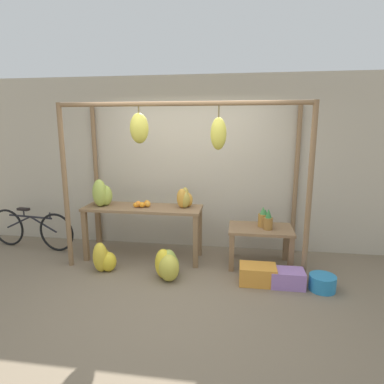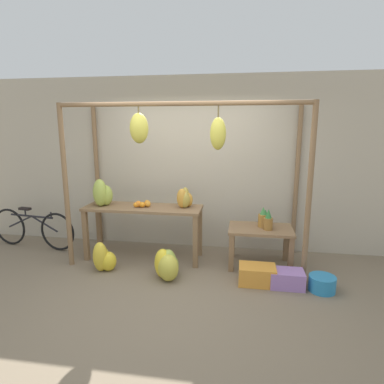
{
  "view_description": "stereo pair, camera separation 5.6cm",
  "coord_description": "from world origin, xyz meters",
  "views": [
    {
      "loc": [
        0.76,
        -3.6,
        2.01
      ],
      "look_at": [
        0.09,
        0.94,
        1.07
      ],
      "focal_mm": 30.0,
      "sensor_mm": 36.0,
      "label": 1
    },
    {
      "loc": [
        0.81,
        -3.59,
        2.01
      ],
      "look_at": [
        0.09,
        0.94,
        1.07
      ],
      "focal_mm": 30.0,
      "sensor_mm": 36.0,
      "label": 2
    }
  ],
  "objects": [
    {
      "name": "parked_bicycle",
      "position": [
        -2.63,
        1.06,
        0.34
      ],
      "size": [
        1.6,
        0.24,
        0.68
      ],
      "color": "black",
      "rests_on": "ground_plane"
    },
    {
      "name": "display_table_side",
      "position": [
        1.09,
        0.92,
        0.46
      ],
      "size": [
        0.91,
        0.6,
        0.58
      ],
      "color": "brown",
      "rests_on": "ground_plane"
    },
    {
      "name": "shop_wall_back",
      "position": [
        0.0,
        1.61,
        1.4
      ],
      "size": [
        8.0,
        0.08,
        2.8
      ],
      "color": "#B2A893",
      "rests_on": "ground_plane"
    },
    {
      "name": "banana_pile_on_table",
      "position": [
        -1.3,
        0.92,
        0.99
      ],
      "size": [
        0.37,
        0.41,
        0.42
      ],
      "color": "#9EB247",
      "rests_on": "display_table_main"
    },
    {
      "name": "pineapple_cluster",
      "position": [
        1.15,
        0.93,
        0.69
      ],
      "size": [
        0.2,
        0.25,
        0.3
      ],
      "color": "olive",
      "rests_on": "display_table_side"
    },
    {
      "name": "banana_pile_ground_left",
      "position": [
        -1.09,
        0.41,
        0.18
      ],
      "size": [
        0.4,
        0.36,
        0.43
      ],
      "color": "yellow",
      "rests_on": "ground_plane"
    },
    {
      "name": "blue_bucket",
      "position": [
        1.83,
        0.28,
        0.1
      ],
      "size": [
        0.32,
        0.32,
        0.19
      ],
      "color": "teal",
      "rests_on": "ground_plane"
    },
    {
      "name": "stall_awning",
      "position": [
        -0.04,
        0.76,
        1.61
      ],
      "size": [
        3.37,
        1.15,
        2.32
      ],
      "color": "brown",
      "rests_on": "ground_plane"
    },
    {
      "name": "papaya_pile",
      "position": [
        -0.03,
        1.0,
        0.95
      ],
      "size": [
        0.27,
        0.28,
        0.3
      ],
      "color": "gold",
      "rests_on": "display_table_main"
    },
    {
      "name": "display_table_main",
      "position": [
        -0.66,
        0.94,
        0.68
      ],
      "size": [
        1.78,
        0.56,
        0.82
      ],
      "color": "brown",
      "rests_on": "ground_plane"
    },
    {
      "name": "orange_pile",
      "position": [
        -0.65,
        0.92,
        0.86
      ],
      "size": [
        0.25,
        0.17,
        0.1
      ],
      "color": "orange",
      "rests_on": "display_table_main"
    },
    {
      "name": "fruit_crate_purple",
      "position": [
        1.41,
        0.32,
        0.11
      ],
      "size": [
        0.42,
        0.28,
        0.22
      ],
      "color": "#9970B7",
      "rests_on": "ground_plane"
    },
    {
      "name": "ground_plane",
      "position": [
        0.0,
        0.0,
        0.0
      ],
      "size": [
        20.0,
        20.0,
        0.0
      ],
      "primitive_type": "plane",
      "color": "#756651"
    },
    {
      "name": "fruit_crate_white",
      "position": [
        1.04,
        0.35,
        0.12
      ],
      "size": [
        0.47,
        0.31,
        0.24
      ],
      "color": "orange",
      "rests_on": "ground_plane"
    },
    {
      "name": "banana_pile_ground_right",
      "position": [
        -0.15,
        0.32,
        0.18
      ],
      "size": [
        0.45,
        0.5,
        0.41
      ],
      "color": "#9EB247",
      "rests_on": "ground_plane"
    }
  ]
}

